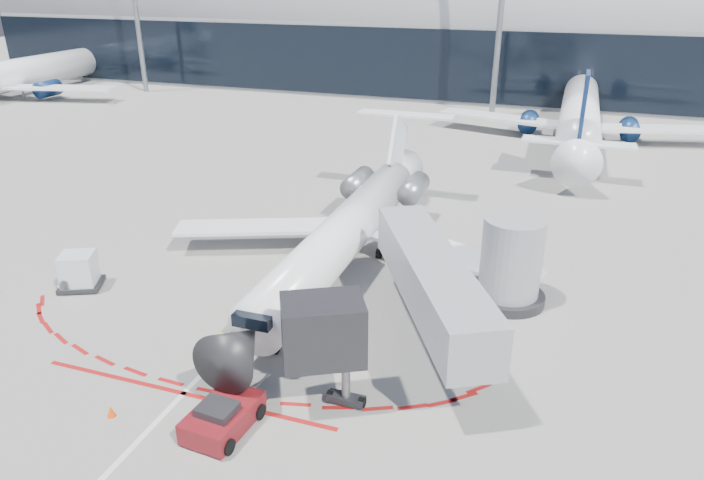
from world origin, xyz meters
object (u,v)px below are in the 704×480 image
(pushback_tug, at_px, (223,417))
(uld_container, at_px, (79,271))
(regional_jet, at_px, (349,227))
(ramp_worker, at_px, (222,350))

(pushback_tug, distance_m, uld_container, 15.66)
(pushback_tug, bearing_deg, regional_jet, 95.95)
(regional_jet, bearing_deg, uld_container, -148.83)
(pushback_tug, bearing_deg, ramp_worker, 124.37)
(uld_container, bearing_deg, ramp_worker, -44.86)
(ramp_worker, bearing_deg, pushback_tug, 87.71)
(regional_jet, height_order, ramp_worker, regional_jet)
(pushback_tug, height_order, uld_container, uld_container)
(uld_container, bearing_deg, pushback_tug, -54.78)
(ramp_worker, xyz_separation_m, uld_container, (-11.51, 4.19, 0.10))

